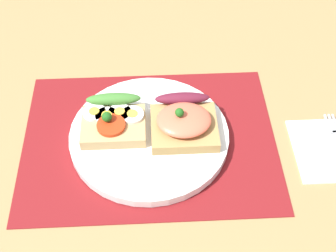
{
  "coord_description": "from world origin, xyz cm",
  "views": [
    {
      "loc": [
        0.68,
        -47.0,
        58.22
      ],
      "look_at": [
        3.0,
        0.0,
        3.35
      ],
      "focal_mm": 49.58,
      "sensor_mm": 36.0,
      "label": 1
    }
  ],
  "objects_px": {
    "plate": "(149,136)",
    "napkin": "(336,149)",
    "sandwich_salmon": "(184,122)",
    "sandwich_egg_tomato": "(113,120)"
  },
  "relations": [
    {
      "from": "sandwich_salmon",
      "to": "napkin",
      "type": "height_order",
      "value": "sandwich_salmon"
    },
    {
      "from": "plate",
      "to": "sandwich_salmon",
      "type": "distance_m",
      "value": 0.06
    },
    {
      "from": "sandwich_egg_tomato",
      "to": "sandwich_salmon",
      "type": "height_order",
      "value": "sandwich_salmon"
    },
    {
      "from": "plate",
      "to": "napkin",
      "type": "bearing_deg",
      "value": -6.7
    },
    {
      "from": "sandwich_egg_tomato",
      "to": "sandwich_salmon",
      "type": "xyz_separation_m",
      "value": [
        0.11,
        -0.01,
        0.0
      ]
    },
    {
      "from": "napkin",
      "to": "sandwich_salmon",
      "type": "bearing_deg",
      "value": 170.64
    },
    {
      "from": "sandwich_salmon",
      "to": "napkin",
      "type": "relative_size",
      "value": 0.79
    },
    {
      "from": "plate",
      "to": "napkin",
      "type": "relative_size",
      "value": 1.9
    },
    {
      "from": "plate",
      "to": "sandwich_salmon",
      "type": "relative_size",
      "value": 2.4
    },
    {
      "from": "sandwich_egg_tomato",
      "to": "napkin",
      "type": "relative_size",
      "value": 0.75
    }
  ]
}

